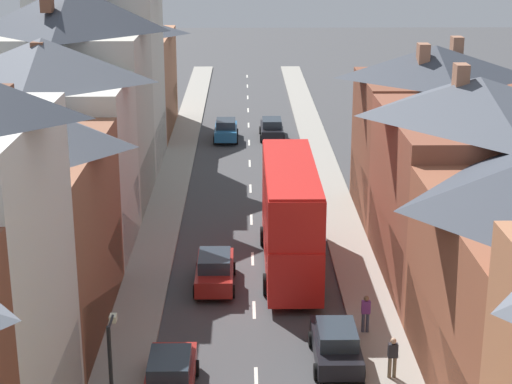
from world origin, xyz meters
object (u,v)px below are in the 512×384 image
object	(u,v)px
double_decker_bus_lead	(290,215)
car_parked_left_b	(336,344)
car_parked_right_a	(272,128)
car_near_silver	(215,270)
car_near_blue	(170,375)
car_mid_black	(226,130)
pedestrian_mid_left	(393,356)
pedestrian_mid_right	(366,312)

from	to	relation	value
double_decker_bus_lead	car_parked_left_b	size ratio (longest dim) A/B	2.59
car_parked_right_a	car_parked_left_b	world-z (taller)	car_parked_left_b
car_near_silver	car_parked_right_a	distance (m)	29.09
car_near_blue	car_mid_black	world-z (taller)	car_mid_black
pedestrian_mid_left	double_decker_bus_lead	bearing A→B (deg)	106.71
car_parked_left_b	pedestrian_mid_right	world-z (taller)	pedestrian_mid_right
double_decker_bus_lead	car_near_blue	xyz separation A→B (m)	(-4.89, -11.68, -2.01)
car_mid_black	car_near_silver	bearing A→B (deg)	-90.00
car_parked_right_a	pedestrian_mid_right	distance (m)	34.00
car_mid_black	car_parked_left_b	xyz separation A→B (m)	(4.90, -35.53, -0.05)
pedestrian_mid_left	pedestrian_mid_right	size ratio (longest dim) A/B	1.00
car_parked_right_a	car_mid_black	bearing A→B (deg)	-169.24
pedestrian_mid_left	pedestrian_mid_right	bearing A→B (deg)	97.37
car_mid_black	car_parked_left_b	bearing A→B (deg)	-82.15
car_near_blue	car_parked_right_a	size ratio (longest dim) A/B	0.93
car_near_blue	pedestrian_mid_left	size ratio (longest dim) A/B	2.57
double_decker_bus_lead	car_near_silver	xyz separation A→B (m)	(-3.59, -2.07, -1.98)
car_near_silver	car_parked_right_a	bearing A→B (deg)	82.89
car_near_silver	car_parked_left_b	world-z (taller)	car_near_silver
car_mid_black	pedestrian_mid_right	distance (m)	33.81
car_near_blue	car_near_silver	size ratio (longest dim) A/B	0.95
car_near_silver	pedestrian_mid_right	distance (m)	8.11
car_near_silver	pedestrian_mid_right	size ratio (longest dim) A/B	2.71
car_near_blue	pedestrian_mid_right	world-z (taller)	pedestrian_mid_right
car_near_blue	car_near_silver	world-z (taller)	car_near_silver
pedestrian_mid_right	car_parked_right_a	bearing A→B (deg)	94.65
car_near_silver	car_mid_black	distance (m)	28.18
pedestrian_mid_left	pedestrian_mid_right	distance (m)	3.75
car_near_silver	car_mid_black	xyz separation A→B (m)	(0.00, 28.18, 0.01)
car_parked_right_a	pedestrian_mid_left	distance (m)	37.75
car_near_silver	pedestrian_mid_left	world-z (taller)	pedestrian_mid_left
double_decker_bus_lead	car_mid_black	bearing A→B (deg)	97.83
car_mid_black	pedestrian_mid_left	world-z (taller)	pedestrian_mid_left
car_near_blue	car_parked_right_a	bearing A→B (deg)	82.74
car_mid_black	pedestrian_mid_left	bearing A→B (deg)	-79.51
car_near_blue	car_mid_black	distance (m)	37.81
car_parked_right_a	car_parked_left_b	xyz separation A→B (m)	(1.30, -36.21, -0.00)
double_decker_bus_lead	car_near_silver	world-z (taller)	double_decker_bus_lead
car_near_silver	car_parked_left_b	xyz separation A→B (m)	(4.90, -7.35, -0.04)
car_near_blue	car_mid_black	bearing A→B (deg)	88.03
double_decker_bus_lead	pedestrian_mid_right	xyz separation A→B (m)	(2.77, -7.10, -1.78)
car_near_blue	pedestrian_mid_left	bearing A→B (deg)	6.03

